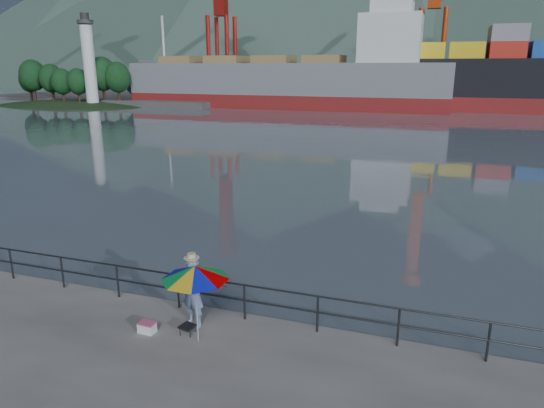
# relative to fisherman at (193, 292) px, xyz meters

# --- Properties ---
(harbor_water) EXTENTS (500.00, 280.00, 0.00)m
(harbor_water) POSITION_rel_fisherman_xyz_m (-1.87, 129.01, -0.94)
(harbor_water) COLOR slate
(harbor_water) RESTS_ON ground
(far_dock) EXTENTS (200.00, 40.00, 0.40)m
(far_dock) POSITION_rel_fisherman_xyz_m (8.13, 92.01, -0.94)
(far_dock) COLOR #514F4C
(far_dock) RESTS_ON ground
(guardrail) EXTENTS (22.00, 0.06, 1.03)m
(guardrail) POSITION_rel_fisherman_xyz_m (-1.87, 0.71, -0.41)
(guardrail) COLOR #2D3033
(guardrail) RESTS_ON ground
(lighthouse_islet) EXTENTS (48.00, 26.40, 19.20)m
(lighthouse_islet) POSITION_rel_fisherman_xyz_m (-56.84, 61.00, -0.67)
(lighthouse_islet) COLOR #263F1E
(lighthouse_islet) RESTS_ON ground
(fisherman) EXTENTS (0.78, 0.61, 1.87)m
(fisherman) POSITION_rel_fisherman_xyz_m (0.00, 0.00, 0.00)
(fisherman) COLOR #215195
(fisherman) RESTS_ON ground
(beach_umbrella) EXTENTS (2.13, 2.13, 2.02)m
(beach_umbrella) POSITION_rel_fisherman_xyz_m (0.45, -0.68, 0.91)
(beach_umbrella) COLOR white
(beach_umbrella) RESTS_ON ground
(folding_stool) EXTENTS (0.43, 0.43, 0.23)m
(folding_stool) POSITION_rel_fisherman_xyz_m (0.04, -0.46, -0.81)
(folding_stool) COLOR black
(folding_stool) RESTS_ON ground
(cooler_bag) EXTENTS (0.43, 0.30, 0.24)m
(cooler_bag) POSITION_rel_fisherman_xyz_m (-0.98, -0.72, -0.82)
(cooler_bag) COLOR silver
(cooler_bag) RESTS_ON ground
(fishing_rod) EXTENTS (0.53, 1.55, 1.15)m
(fishing_rod) POSITION_rel_fisherman_xyz_m (-0.09, 0.94, -0.94)
(fishing_rod) COLOR black
(fishing_rod) RESTS_ON ground
(bulk_carrier) EXTENTS (53.27, 9.22, 14.50)m
(bulk_carrier) POSITION_rel_fisherman_xyz_m (-17.51, 69.12, 3.16)
(bulk_carrier) COLOR maroon
(bulk_carrier) RESTS_ON ground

